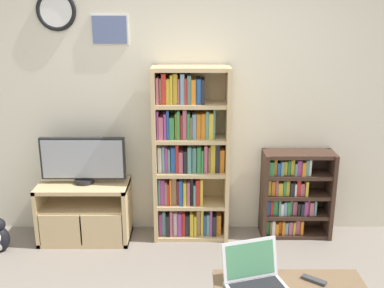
{
  "coord_description": "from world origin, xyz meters",
  "views": [
    {
      "loc": [
        -0.03,
        -2.32,
        2.1
      ],
      "look_at": [
        -0.04,
        0.99,
        1.12
      ],
      "focal_mm": 42.0,
      "sensor_mm": 36.0,
      "label": 1
    }
  ],
  "objects": [
    {
      "name": "penguin_figurine",
      "position": [
        -1.77,
        1.32,
        0.15
      ],
      "size": [
        0.17,
        0.16,
        0.32
      ],
      "color": "black",
      "rests_on": "ground_plane"
    },
    {
      "name": "tv_stand",
      "position": [
        -1.04,
        1.55,
        0.28
      ],
      "size": [
        0.84,
        0.43,
        0.56
      ],
      "color": "tan",
      "rests_on": "ground_plane"
    },
    {
      "name": "bookshelf_tall",
      "position": [
        -0.06,
        1.65,
        0.79
      ],
      "size": [
        0.7,
        0.31,
        1.63
      ],
      "color": "tan",
      "rests_on": "ground_plane"
    },
    {
      "name": "television",
      "position": [
        -1.03,
        1.59,
        0.78
      ],
      "size": [
        0.78,
        0.18,
        0.44
      ],
      "color": "black",
      "rests_on": "tv_stand"
    },
    {
      "name": "bookshelf_short",
      "position": [
        0.93,
        1.66,
        0.42
      ],
      "size": [
        0.66,
        0.28,
        0.84
      ],
      "color": "#3D281E",
      "rests_on": "ground_plane"
    },
    {
      "name": "remote_near_laptop",
      "position": [
        0.77,
        0.24,
        0.41
      ],
      "size": [
        0.15,
        0.13,
        0.02
      ],
      "rotation": [
        0.0,
        0.0,
        0.93
      ],
      "color": "#38383A",
      "rests_on": "coffee_table"
    },
    {
      "name": "laptop",
      "position": [
        0.37,
        0.19,
        0.47
      ],
      "size": [
        0.45,
        0.4,
        0.27
      ],
      "rotation": [
        0.0,
        0.0,
        0.29
      ],
      "color": "silver",
      "rests_on": "coffee_table"
    },
    {
      "name": "wall_back",
      "position": [
        -0.01,
        1.83,
        1.31
      ],
      "size": [
        6.79,
        0.09,
        2.6
      ],
      "color": "beige",
      "rests_on": "ground_plane"
    }
  ]
}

